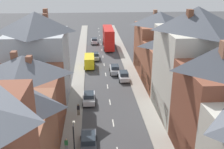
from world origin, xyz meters
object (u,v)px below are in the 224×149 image
Objects in this scene: car_parked_left_a at (89,98)px; car_mid_white at (115,69)px; street_lamp at (74,147)px; pedestrian_mid_left at (78,109)px; double_decker_bus_lead at (108,37)px; car_near_blue at (94,41)px; car_near_silver at (124,76)px; car_far_grey at (95,56)px; delivery_van at (89,61)px; pedestrian_near_right at (66,144)px; car_mid_black at (88,141)px.

car_parked_left_a is 0.89× the size of car_mid_white.
pedestrian_mid_left is at bearing 91.24° from street_lamp.
car_near_blue is at bearing 125.67° from double_decker_bus_lead.
car_near_silver is at bearing 73.05° from street_lamp.
delivery_van is at bearing -103.52° from car_far_grey.
double_decker_bus_lead is 44.30m from pedestrian_near_right.
car_mid_white is at bearing 73.34° from pedestrian_near_right.
car_near_blue is (-3.59, 5.00, -2.01)m from double_decker_bus_lead.
car_mid_white reaches higher than car_parked_left_a.
car_near_silver is 2.66× the size of pedestrian_mid_left.
car_near_silver is 13.92m from car_far_grey.
delivery_van is (-4.90, 4.00, 0.49)m from car_mid_white.
car_mid_white reaches higher than car_near_blue.
double_decker_bus_lead is 2.52× the size of car_near_silver.
car_mid_black is 0.81× the size of delivery_van.
car_mid_white is 0.79× the size of street_lamp.
pedestrian_near_right is 1.00× the size of pedestrian_mid_left.
car_parked_left_a is 11.92m from pedestrian_near_right.
pedestrian_mid_left is (-1.40, -20.30, -0.30)m from delivery_van.
car_near_blue is 0.99× the size of car_near_silver.
car_near_silver is 25.33m from street_lamp.
car_mid_black is (-0.00, -11.01, 0.00)m from car_parked_left_a.
delivery_van is at bearing -93.62° from car_near_blue.
double_decker_bus_lead reaches higher than car_near_silver.
car_near_blue is 0.77× the size of street_lamp.
car_parked_left_a is 11.01m from car_mid_black.
pedestrian_near_right is (-2.31, -0.68, 0.20)m from car_mid_black.
delivery_van is at bearing 85.29° from pedestrian_near_right.
car_near_silver is at bearing 59.06° from pedestrian_mid_left.
pedestrian_mid_left is at bearing -111.13° from car_mid_white.
pedestrian_near_right reaches higher than car_near_blue.
car_far_grey is 2.51× the size of pedestrian_mid_left.
street_lamp reaches higher than car_parked_left_a.
car_parked_left_a is 0.92× the size of car_mid_black.
delivery_van reaches higher than car_near_blue.
pedestrian_mid_left is at bearing -99.95° from double_decker_bus_lead.
double_decker_bus_lead is 6.71× the size of pedestrian_mid_left.
car_near_silver is 1.06× the size of car_far_grey.
delivery_van is (0.00, 27.44, 0.51)m from car_mid_black.
car_near_silver is 1.01× the size of car_mid_black.
street_lamp is (-6.04, -47.29, 0.43)m from double_decker_bus_lead.
delivery_van reaches higher than car_mid_white.
pedestrian_near_right and pedestrian_mid_left have the same top height.
delivery_van is at bearing 86.06° from pedestrian_mid_left.
pedestrian_mid_left is (-2.70, -40.86, 0.23)m from car_near_blue.
street_lamp is (0.25, -11.44, 2.21)m from pedestrian_mid_left.
double_decker_bus_lead is 16.37m from delivery_van.
double_decker_bus_lead is at bearing 90.03° from car_mid_white.
double_decker_bus_lead is at bearing 81.31° from car_parked_left_a.
car_near_blue is 48.81m from pedestrian_near_right.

